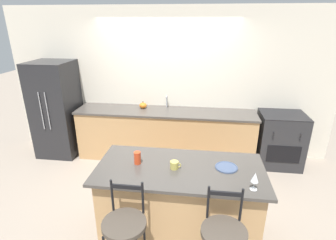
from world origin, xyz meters
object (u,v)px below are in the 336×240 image
object	(u,v)px
dinner_plate	(226,167)
refrigerator	(57,109)
bar_stool_near	(125,232)
oven_range	(280,140)
tumbler_cup	(137,158)
wine_glass	(255,178)
pumpkin_decoration	(143,105)
coffee_mug	(175,165)

from	to	relation	value
dinner_plate	refrigerator	bearing A→B (deg)	149.72
bar_stool_near	dinner_plate	distance (m)	1.27
oven_range	tumbler_cup	xyz separation A→B (m)	(-2.10, -1.84, 0.51)
dinner_plate	wine_glass	bearing A→B (deg)	-57.70
bar_stool_near	dinner_plate	size ratio (longest dim) A/B	4.20
refrigerator	dinner_plate	xyz separation A→B (m)	(3.00, -1.75, 0.03)
wine_glass	pumpkin_decoration	size ratio (longest dim) A/B	1.35
refrigerator	bar_stool_near	size ratio (longest dim) A/B	1.68
wine_glass	pumpkin_decoration	distance (m)	2.77
wine_glass	dinner_plate	bearing A→B (deg)	122.30
bar_stool_near	pumpkin_decoration	world-z (taller)	pumpkin_decoration
wine_glass	tumbler_cup	xyz separation A→B (m)	(-1.24, 0.33, -0.06)
dinner_plate	coffee_mug	size ratio (longest dim) A/B	2.04
wine_glass	coffee_mug	xyz separation A→B (m)	(-0.81, 0.28, -0.09)
wine_glass	bar_stool_near	bearing A→B (deg)	-162.72
bar_stool_near	wine_glass	bearing A→B (deg)	17.28
bar_stool_near	tumbler_cup	xyz separation A→B (m)	(-0.03, 0.71, 0.41)
dinner_plate	wine_glass	size ratio (longest dim) A/B	1.36
wine_glass	pumpkin_decoration	bearing A→B (deg)	125.34
wine_glass	pumpkin_decoration	world-z (taller)	wine_glass
coffee_mug	tumbler_cup	world-z (taller)	tumbler_cup
coffee_mug	tumbler_cup	bearing A→B (deg)	173.33
refrigerator	tumbler_cup	world-z (taller)	refrigerator
bar_stool_near	wine_glass	world-z (taller)	wine_glass
tumbler_cup	pumpkin_decoration	xyz separation A→B (m)	(-0.36, 1.93, -0.01)
oven_range	coffee_mug	xyz separation A→B (m)	(-1.67, -1.89, 0.48)
refrigerator	bar_stool_near	distance (m)	3.23
tumbler_cup	pumpkin_decoration	world-z (taller)	tumbler_cup
dinner_plate	coffee_mug	world-z (taller)	coffee_mug
bar_stool_near	wine_glass	size ratio (longest dim) A/B	5.70
dinner_plate	coffee_mug	xyz separation A→B (m)	(-0.57, -0.09, 0.03)
wine_glass	refrigerator	bearing A→B (deg)	146.74
coffee_mug	pumpkin_decoration	size ratio (longest dim) A/B	0.90
refrigerator	tumbler_cup	distance (m)	2.68
refrigerator	dinner_plate	distance (m)	3.47
refrigerator	tumbler_cup	bearing A→B (deg)	-41.90
wine_glass	pumpkin_decoration	xyz separation A→B (m)	(-1.60, 2.26, -0.06)
bar_stool_near	coffee_mug	distance (m)	0.85
oven_range	tumbler_cup	bearing A→B (deg)	-138.76
oven_range	bar_stool_near	xyz separation A→B (m)	(-2.06, -2.55, 0.10)
tumbler_cup	pumpkin_decoration	bearing A→B (deg)	100.68
wine_glass	coffee_mug	world-z (taller)	wine_glass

